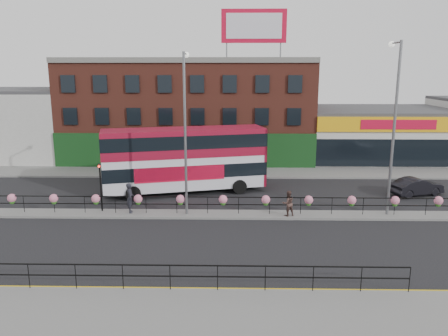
{
  "coord_description": "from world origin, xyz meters",
  "views": [
    {
      "loc": [
        0.62,
        -26.94,
        9.19
      ],
      "look_at": [
        0.0,
        3.0,
        2.5
      ],
      "focal_mm": 35.0,
      "sensor_mm": 36.0,
      "label": 1
    }
  ],
  "objects_px": {
    "double_decker_bus": "(185,154)",
    "lamp_column_east": "(394,114)",
    "lamp_column_west": "(185,120)",
    "pedestrian_a": "(130,198)",
    "car": "(417,187)",
    "pedestrian_b": "(288,203)"
  },
  "relations": [
    {
      "from": "pedestrian_b",
      "to": "car",
      "type": "bearing_deg",
      "value": -170.43
    },
    {
      "from": "double_decker_bus",
      "to": "pedestrian_b",
      "type": "relative_size",
      "value": 7.62
    },
    {
      "from": "car",
      "to": "double_decker_bus",
      "type": "bearing_deg",
      "value": 68.67
    },
    {
      "from": "double_decker_bus",
      "to": "lamp_column_east",
      "type": "height_order",
      "value": "lamp_column_east"
    },
    {
      "from": "pedestrian_a",
      "to": "lamp_column_west",
      "type": "bearing_deg",
      "value": -102.27
    },
    {
      "from": "double_decker_bus",
      "to": "car",
      "type": "xyz_separation_m",
      "value": [
        17.48,
        -0.44,
        -2.37
      ]
    },
    {
      "from": "lamp_column_east",
      "to": "pedestrian_b",
      "type": "bearing_deg",
      "value": -173.39
    },
    {
      "from": "car",
      "to": "lamp_column_east",
      "type": "relative_size",
      "value": 0.4
    },
    {
      "from": "double_decker_bus",
      "to": "car",
      "type": "relative_size",
      "value": 2.91
    },
    {
      "from": "car",
      "to": "pedestrian_a",
      "type": "distance_m",
      "value": 21.11
    },
    {
      "from": "double_decker_bus",
      "to": "pedestrian_a",
      "type": "xyz_separation_m",
      "value": [
        -3.03,
        -5.4,
        -1.91
      ]
    },
    {
      "from": "car",
      "to": "pedestrian_b",
      "type": "xyz_separation_m",
      "value": [
        -10.33,
        -5.42,
        0.3
      ]
    },
    {
      "from": "car",
      "to": "pedestrian_b",
      "type": "bearing_deg",
      "value": 97.8
    },
    {
      "from": "pedestrian_b",
      "to": "lamp_column_west",
      "type": "distance_m",
      "value": 8.34
    },
    {
      "from": "double_decker_bus",
      "to": "lamp_column_east",
      "type": "distance_m",
      "value": 14.95
    },
    {
      "from": "lamp_column_west",
      "to": "lamp_column_east",
      "type": "xyz_separation_m",
      "value": [
        12.93,
        0.26,
        0.39
      ]
    },
    {
      "from": "lamp_column_east",
      "to": "double_decker_bus",
      "type": "bearing_deg",
      "value": 159.38
    },
    {
      "from": "double_decker_bus",
      "to": "car",
      "type": "distance_m",
      "value": 17.64
    },
    {
      "from": "double_decker_bus",
      "to": "lamp_column_west",
      "type": "xyz_separation_m",
      "value": [
        0.66,
        -5.37,
        3.15
      ]
    },
    {
      "from": "lamp_column_west",
      "to": "pedestrian_b",
      "type": "bearing_deg",
      "value": -4.34
    },
    {
      "from": "double_decker_bus",
      "to": "car",
      "type": "height_order",
      "value": "double_decker_bus"
    },
    {
      "from": "car",
      "to": "lamp_column_east",
      "type": "bearing_deg",
      "value": 120.38
    }
  ]
}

